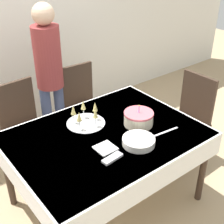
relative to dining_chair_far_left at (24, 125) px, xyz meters
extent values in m
plane|color=tan|center=(0.35, -0.91, -0.54)|extent=(12.00, 12.00, 0.00)
cube|color=silver|center=(0.35, 0.89, 0.81)|extent=(8.00, 0.05, 2.70)
cube|color=white|center=(0.35, -0.91, 0.21)|extent=(1.54, 1.15, 0.03)
cube|color=white|center=(0.35, -0.91, 0.12)|extent=(1.57, 1.18, 0.21)
cylinder|color=#38281E|center=(1.06, -1.43, -0.17)|extent=(0.06, 0.06, 0.73)
cylinder|color=#38281E|center=(-0.36, -0.39, -0.17)|extent=(0.06, 0.06, 0.73)
cylinder|color=#38281E|center=(1.06, -0.39, -0.17)|extent=(0.06, 0.06, 0.73)
cube|color=#38281E|center=(0.01, -0.08, -0.08)|extent=(0.45, 0.45, 0.04)
cube|color=#38281E|center=(-0.01, 0.11, 0.19)|extent=(0.40, 0.07, 0.50)
cylinder|color=#38281E|center=(0.20, -0.25, -0.32)|extent=(0.04, 0.04, 0.44)
cylinder|color=#38281E|center=(-0.16, -0.28, -0.32)|extent=(0.04, 0.04, 0.44)
cylinder|color=#38281E|center=(0.17, 0.11, -0.32)|extent=(0.04, 0.04, 0.44)
cylinder|color=#38281E|center=(-0.19, 0.08, -0.32)|extent=(0.04, 0.04, 0.44)
cube|color=#38281E|center=(0.70, -0.08, -0.08)|extent=(0.44, 0.44, 0.04)
cube|color=#38281E|center=(0.71, 0.11, 0.19)|extent=(0.40, 0.05, 0.50)
cylinder|color=#38281E|center=(0.87, -0.27, -0.32)|extent=(0.04, 0.04, 0.44)
cylinder|color=#38281E|center=(0.51, -0.26, -0.32)|extent=(0.04, 0.04, 0.44)
cylinder|color=#38281E|center=(0.89, 0.09, -0.32)|extent=(0.04, 0.04, 0.44)
cylinder|color=#38281E|center=(0.53, 0.10, -0.32)|extent=(0.04, 0.04, 0.44)
cube|color=#38281E|center=(1.37, -0.91, -0.08)|extent=(0.43, 0.43, 0.04)
cube|color=#38281E|center=(1.57, -0.90, 0.19)|extent=(0.05, 0.40, 0.50)
cylinder|color=#38281E|center=(1.20, -1.09, -0.32)|extent=(0.04, 0.04, 0.44)
cylinder|color=#38281E|center=(1.19, -0.73, -0.32)|extent=(0.04, 0.04, 0.44)
cylinder|color=#38281E|center=(1.56, -1.08, -0.32)|extent=(0.04, 0.04, 0.44)
cylinder|color=#38281E|center=(1.55, -0.72, -0.32)|extent=(0.04, 0.04, 0.44)
cylinder|color=beige|center=(0.67, -0.96, 0.27)|extent=(0.25, 0.25, 0.10)
cylinder|color=#D15B66|center=(0.67, -0.96, 0.33)|extent=(0.26, 0.26, 0.02)
cylinder|color=#3F72D8|center=(0.67, -0.96, 0.37)|extent=(0.01, 0.01, 0.06)
sphere|color=#F9CC4C|center=(0.67, -0.96, 0.41)|extent=(0.01, 0.01, 0.01)
cylinder|color=silver|center=(0.32, -0.67, 0.23)|extent=(0.34, 0.34, 0.01)
cylinder|color=silver|center=(0.42, -0.67, 0.23)|extent=(0.05, 0.05, 0.00)
cylinder|color=silver|center=(0.42, -0.67, 0.28)|extent=(0.01, 0.01, 0.08)
cone|color=#E0CC72|center=(0.42, -0.67, 0.36)|extent=(0.04, 0.04, 0.08)
cylinder|color=silver|center=(0.35, -0.58, 0.23)|extent=(0.05, 0.05, 0.00)
cylinder|color=silver|center=(0.35, -0.58, 0.28)|extent=(0.01, 0.01, 0.08)
cone|color=#E0CC72|center=(0.35, -0.58, 0.36)|extent=(0.04, 0.04, 0.08)
cylinder|color=silver|center=(0.24, -0.60, 0.23)|extent=(0.05, 0.05, 0.00)
cylinder|color=silver|center=(0.24, -0.60, 0.28)|extent=(0.01, 0.01, 0.08)
cone|color=#E0CC72|center=(0.24, -0.60, 0.36)|extent=(0.04, 0.04, 0.08)
cylinder|color=silver|center=(0.22, -0.73, 0.23)|extent=(0.05, 0.05, 0.00)
cylinder|color=silver|center=(0.22, -0.73, 0.28)|extent=(0.01, 0.01, 0.08)
cone|color=#E0CC72|center=(0.22, -0.73, 0.36)|extent=(0.04, 0.04, 0.08)
cylinder|color=silver|center=(0.36, -0.77, 0.23)|extent=(0.05, 0.05, 0.00)
cylinder|color=silver|center=(0.36, -0.77, 0.28)|extent=(0.01, 0.01, 0.08)
cone|color=#E0CC72|center=(0.36, -0.77, 0.36)|extent=(0.04, 0.04, 0.08)
cylinder|color=silver|center=(0.47, -1.18, 0.23)|extent=(0.26, 0.26, 0.01)
cylinder|color=silver|center=(0.47, -1.18, 0.23)|extent=(0.26, 0.26, 0.01)
cylinder|color=silver|center=(0.47, -1.18, 0.24)|extent=(0.26, 0.26, 0.01)
cylinder|color=silver|center=(0.47, -1.18, 0.25)|extent=(0.26, 0.26, 0.01)
cylinder|color=silver|center=(0.47, -1.18, 0.25)|extent=(0.26, 0.26, 0.01)
cylinder|color=silver|center=(0.47, -1.18, 0.26)|extent=(0.26, 0.26, 0.01)
cylinder|color=silver|center=(0.47, -1.18, 0.27)|extent=(0.26, 0.26, 0.01)
cylinder|color=silver|center=(0.47, -1.18, 0.28)|extent=(0.26, 0.26, 0.01)
cube|color=silver|center=(0.75, -1.19, 0.23)|extent=(0.30, 0.05, 0.00)
cube|color=silver|center=(0.19, -1.20, 0.23)|extent=(0.18, 0.08, 0.02)
cube|color=white|center=(0.23, -1.07, 0.23)|extent=(0.15, 0.15, 0.01)
cylinder|color=#3F4C72|center=(0.32, 0.13, -0.14)|extent=(0.11, 0.11, 0.81)
cylinder|color=#3F4C72|center=(0.48, 0.13, -0.14)|extent=(0.11, 0.11, 0.81)
cylinder|color=maroon|center=(0.40, 0.13, 0.59)|extent=(0.28, 0.28, 0.64)
sphere|color=#D8B293|center=(0.40, 0.13, 1.02)|extent=(0.22, 0.22, 0.22)
camera|label=1|loc=(-0.93, -2.64, 1.69)|focal=50.00mm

